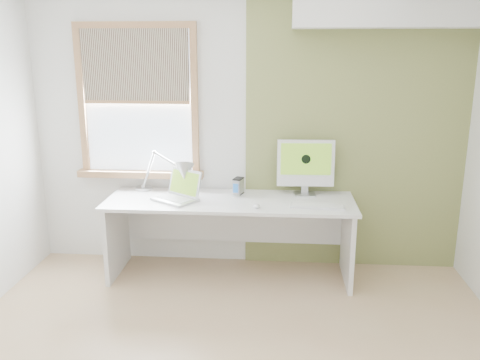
# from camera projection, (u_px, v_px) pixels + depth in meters

# --- Properties ---
(room) EXTENTS (4.04, 3.54, 2.64)m
(room) POSITION_uv_depth(u_px,v_px,m) (226.00, 176.00, 2.95)
(room) COLOR tan
(room) RESTS_ON ground
(accent_wall) EXTENTS (2.00, 0.02, 2.60)m
(accent_wall) POSITION_uv_depth(u_px,v_px,m) (355.00, 131.00, 4.55)
(accent_wall) COLOR olive
(accent_wall) RESTS_ON room
(soffit) EXTENTS (1.60, 0.40, 0.42)m
(soffit) POSITION_uv_depth(u_px,v_px,m) (391.00, 1.00, 4.09)
(soffit) COLOR white
(soffit) RESTS_ON room
(window) EXTENTS (1.20, 0.14, 1.42)m
(window) POSITION_uv_depth(u_px,v_px,m) (138.00, 102.00, 4.61)
(window) COLOR #90633D
(window) RESTS_ON room
(desk) EXTENTS (2.20, 0.70, 0.73)m
(desk) POSITION_uv_depth(u_px,v_px,m) (231.00, 218.00, 4.54)
(desk) COLOR silver
(desk) RESTS_ON room
(desk_lamp) EXTENTS (0.64, 0.42, 0.39)m
(desk_lamp) POSITION_uv_depth(u_px,v_px,m) (176.00, 173.00, 4.52)
(desk_lamp) COLOR #B3B5B8
(desk_lamp) RESTS_ON desk
(laptop) EXTENTS (0.47, 0.45, 0.26)m
(laptop) POSITION_uv_depth(u_px,v_px,m) (179.00, 192.00, 4.43)
(laptop) COLOR #B3B5B8
(laptop) RESTS_ON desk
(phone_dock) EXTENTS (0.08, 0.08, 0.13)m
(phone_dock) POSITION_uv_depth(u_px,v_px,m) (236.00, 192.00, 4.52)
(phone_dock) COLOR #B3B5B8
(phone_dock) RESTS_ON desk
(external_drive) EXTENTS (0.10, 0.13, 0.15)m
(external_drive) POSITION_uv_depth(u_px,v_px,m) (238.00, 186.00, 4.59)
(external_drive) COLOR #B3B5B8
(external_drive) RESTS_ON desk
(imac) EXTENTS (0.52, 0.18, 0.51)m
(imac) POSITION_uv_depth(u_px,v_px,m) (306.00, 164.00, 4.53)
(imac) COLOR #B3B5B8
(imac) RESTS_ON desk
(keyboard) EXTENTS (0.47, 0.18, 0.02)m
(keyboard) POSITION_uv_depth(u_px,v_px,m) (317.00, 206.00, 4.22)
(keyboard) COLOR white
(keyboard) RESTS_ON desk
(mouse) EXTENTS (0.07, 0.10, 0.03)m
(mouse) POSITION_uv_depth(u_px,v_px,m) (257.00, 206.00, 4.21)
(mouse) COLOR white
(mouse) RESTS_ON desk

